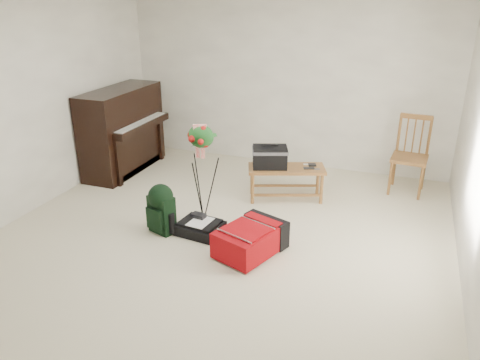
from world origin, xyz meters
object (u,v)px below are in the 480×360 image
at_px(red_suitcase, 252,237).
at_px(black_duffel, 200,227).
at_px(green_backpack, 161,206).
at_px(bench, 276,159).
at_px(piano, 123,132).
at_px(dining_chair, 410,156).
at_px(flower_stand, 202,174).

bearing_deg(red_suitcase, black_duffel, -173.35).
bearing_deg(green_backpack, bench, 74.80).
height_order(piano, bench, piano).
xyz_separation_m(bench, green_backpack, (-0.94, -1.39, -0.22)).
distance_m(bench, black_duffel, 1.45).
relative_size(piano, black_duffel, 2.80).
bearing_deg(red_suitcase, piano, 168.09).
xyz_separation_m(piano, bench, (2.45, -0.20, -0.06)).
distance_m(dining_chair, black_duffel, 3.04).
xyz_separation_m(piano, red_suitcase, (2.62, -1.63, -0.43)).
height_order(piano, flower_stand, piano).
distance_m(bench, flower_stand, 1.15).
xyz_separation_m(black_duffel, flower_stand, (-0.08, 0.29, 0.53)).
bearing_deg(green_backpack, flower_stand, 69.58).
xyz_separation_m(piano, green_backpack, (1.51, -1.59, -0.28)).
bearing_deg(bench, flower_stand, -141.70).
relative_size(dining_chair, green_backpack, 1.79).
xyz_separation_m(dining_chair, red_suitcase, (-1.48, -2.25, -0.35)).
bearing_deg(dining_chair, green_backpack, -134.68).
xyz_separation_m(bench, flower_stand, (-0.60, -0.98, 0.07)).
xyz_separation_m(piano, flower_stand, (1.85, -1.18, 0.01)).
bearing_deg(dining_chair, piano, -166.64).
relative_size(piano, red_suitcase, 1.73).
relative_size(dining_chair, red_suitcase, 1.21).
relative_size(bench, red_suitcase, 1.23).
height_order(black_duffel, green_backpack, green_backpack).
distance_m(green_backpack, flower_stand, 0.60).
relative_size(bench, green_backpack, 1.82).
xyz_separation_m(bench, black_duffel, (-0.52, -1.27, -0.46)).
xyz_separation_m(piano, dining_chair, (4.09, 0.62, -0.09)).
relative_size(piano, dining_chair, 1.43).
bearing_deg(black_duffel, green_backpack, -157.08).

